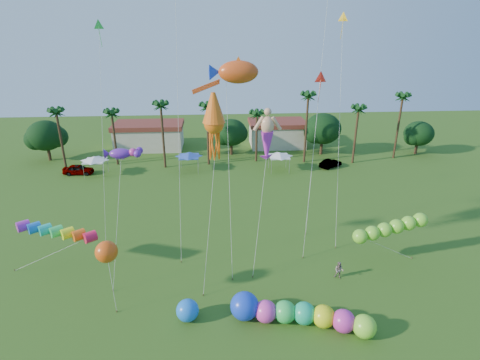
{
  "coord_description": "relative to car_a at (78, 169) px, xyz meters",
  "views": [
    {
      "loc": [
        -2.09,
        -18.71,
        20.47
      ],
      "look_at": [
        0.0,
        10.0,
        9.0
      ],
      "focal_mm": 28.0,
      "sensor_mm": 36.0,
      "label": 1
    }
  ],
  "objects": [
    {
      "name": "ground",
      "position": [
        22.93,
        -36.76,
        -0.76
      ],
      "size": [
        160.0,
        160.0,
        0.0
      ],
      "primitive_type": "plane",
      "color": "#285116",
      "rests_on": "ground"
    },
    {
      "name": "tree_line",
      "position": [
        26.5,
        7.23,
        3.51
      ],
      "size": [
        69.46,
        8.91,
        11.0
      ],
      "color": "#3A2819",
      "rests_on": "ground"
    },
    {
      "name": "buildings_row",
      "position": [
        19.84,
        13.24,
        1.24
      ],
      "size": [
        35.0,
        7.0,
        4.0
      ],
      "color": "beige",
      "rests_on": "ground"
    },
    {
      "name": "tent_row",
      "position": [
        16.93,
        -0.43,
        1.99
      ],
      "size": [
        31.0,
        4.0,
        0.6
      ],
      "color": "white",
      "rests_on": "ground"
    },
    {
      "name": "car_a",
      "position": [
        0.0,
        0.0,
        0.0
      ],
      "size": [
        4.5,
        1.87,
        1.52
      ],
      "primitive_type": "imported",
      "rotation": [
        0.0,
        0.0,
        1.55
      ],
      "color": "#4C4C54",
      "rests_on": "ground"
    },
    {
      "name": "car_b",
      "position": [
        39.54,
        0.25,
        -0.1
      ],
      "size": [
        4.14,
        3.35,
        1.32
      ],
      "primitive_type": "imported",
      "rotation": [
        0.0,
        0.0,
        2.14
      ],
      "color": "#4C4C54",
      "rests_on": "ground"
    },
    {
      "name": "spectator_b",
      "position": [
        31.6,
        -28.44,
        0.04
      ],
      "size": [
        0.98,
        0.9,
        1.61
      ],
      "primitive_type": "imported",
      "rotation": [
        0.0,
        0.0,
        -0.47
      ],
      "color": "gray",
      "rests_on": "ground"
    },
    {
      "name": "caterpillar_inflatable",
      "position": [
        26.58,
        -33.69,
        0.16
      ],
      "size": [
        10.6,
        4.68,
        2.19
      ],
      "rotation": [
        0.0,
        0.0,
        -0.27
      ],
      "color": "#EB3DB5",
      "rests_on": "ground"
    },
    {
      "name": "blue_ball",
      "position": [
        18.52,
        -32.67,
        0.1
      ],
      "size": [
        1.72,
        1.72,
        1.72
      ],
      "primitive_type": "sphere",
      "color": "blue",
      "rests_on": "ground"
    },
    {
      "name": "rainbow_tube",
      "position": [
        8.01,
        -25.96,
        2.91
      ],
      "size": [
        9.17,
        4.08,
        4.17
      ],
      "color": "#F11A48",
      "rests_on": "ground"
    },
    {
      "name": "green_worm",
      "position": [
        33.98,
        -26.49,
        2.23
      ],
      "size": [
        9.44,
        3.49,
        3.8
      ],
      "color": "#71D22E",
      "rests_on": "ground"
    },
    {
      "name": "orange_ball_kite",
      "position": [
        12.56,
        -30.67,
        4.27
      ],
      "size": [
        1.69,
        1.69,
        5.87
      ],
      "color": "#E85113",
      "rests_on": "ground"
    },
    {
      "name": "merman_kite",
      "position": [
        25.49,
        -24.14,
        11.05
      ],
      "size": [
        2.63,
        4.6,
        14.04
      ],
      "color": "tan",
      "rests_on": "ground"
    },
    {
      "name": "fish_kite",
      "position": [
        23.04,
        -23.57,
        16.57
      ],
      "size": [
        5.26,
        5.99,
        18.38
      ],
      "color": "#DA4B18",
      "rests_on": "ground"
    },
    {
      "name": "squid_kite",
      "position": [
        20.91,
        -26.49,
        12.93
      ],
      "size": [
        2.34,
        4.55,
        16.25
      ],
      "color": "orange",
      "rests_on": "ground"
    },
    {
      "name": "lobster_kite",
      "position": [
        13.11,
        -25.31,
        10.29
      ],
      "size": [
        3.33,
        4.63,
        11.67
      ],
      "color": "#6521A9",
      "rests_on": "ground"
    },
    {
      "name": "delta_kite_red",
      "position": [
        30.72,
        -21.04,
        15.52
      ],
      "size": [
        2.28,
        4.36,
        17.14
      ],
      "color": "red",
      "rests_on": "ground"
    },
    {
      "name": "delta_kite_yellow",
      "position": [
        33.08,
        -18.74,
        20.31
      ],
      "size": [
        1.0,
        5.44,
        22.17
      ],
      "color": "yellow",
      "rests_on": "ground"
    },
    {
      "name": "delta_kite_green",
      "position": [
        10.57,
        -17.59,
        19.73
      ],
      "size": [
        1.54,
        4.79,
        21.53
      ],
      "color": "green",
      "rests_on": "ground"
    }
  ]
}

